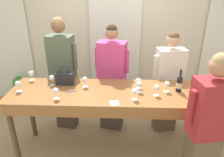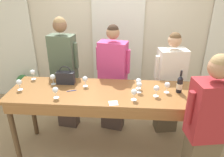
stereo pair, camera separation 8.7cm
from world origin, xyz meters
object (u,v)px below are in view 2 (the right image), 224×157
at_px(wine_glass_center_right, 33,73).
at_px(guest_olive_jacket, 65,74).
at_px(wine_glass_front_mid, 53,77).
at_px(wine_glass_back_mid, 55,90).
at_px(wine_glass_back_left, 139,81).
at_px(potted_plant, 24,89).
at_px(wine_glass_near_host, 167,85).
at_px(wine_glass_by_bottle, 156,89).
at_px(wine_glass_back_right, 134,92).
at_px(handbag, 66,77).
at_px(tasting_bar, 111,100).
at_px(wine_glass_center_left, 85,79).
at_px(wine_bottle, 180,84).
at_px(guest_cream_sweater, 169,84).
at_px(wine_glass_center_mid, 139,85).
at_px(wine_glass_front_left, 202,83).
at_px(host_pouring, 205,131).
at_px(wine_glass_front_right, 19,83).
at_px(guest_pink_top, 113,80).

bearing_deg(wine_glass_center_right, guest_olive_jacket, 38.87).
distance_m(wine_glass_front_mid, wine_glass_back_mid, 0.40).
bearing_deg(wine_glass_back_left, potted_plant, 151.66).
xyz_separation_m(wine_glass_near_host, wine_glass_by_bottle, (-0.15, -0.11, 0.00)).
bearing_deg(wine_glass_center_right, wine_glass_back_right, -18.64).
height_order(wine_glass_back_left, wine_glass_near_host, same).
bearing_deg(handbag, tasting_bar, -18.36).
height_order(tasting_bar, handbag, handbag).
relative_size(wine_glass_center_left, wine_glass_back_right, 1.00).
bearing_deg(wine_bottle, guest_cream_sweater, 91.10).
distance_m(wine_glass_center_mid, wine_glass_center_right, 1.56).
bearing_deg(wine_glass_by_bottle, wine_glass_front_left, 19.58).
distance_m(wine_glass_back_left, wine_glass_back_mid, 1.08).
relative_size(wine_glass_center_right, host_pouring, 0.08).
bearing_deg(potted_plant, wine_glass_front_mid, -47.32).
height_order(wine_glass_front_right, wine_glass_center_right, same).
bearing_deg(wine_glass_front_left, wine_glass_front_mid, 179.52).
bearing_deg(wine_glass_front_mid, host_pouring, -21.84).
xyz_separation_m(wine_glass_front_mid, wine_glass_back_left, (1.18, -0.05, 0.00)).
xyz_separation_m(wine_glass_by_bottle, potted_plant, (-2.48, 1.42, -0.83)).
bearing_deg(wine_glass_near_host, guest_olive_jacket, 159.17).
height_order(wine_glass_center_right, wine_glass_by_bottle, same).
xyz_separation_m(tasting_bar, wine_glass_front_left, (1.19, 0.16, 0.22)).
relative_size(guest_olive_jacket, guest_pink_top, 1.06).
bearing_deg(handbag, guest_olive_jacket, 108.69).
bearing_deg(wine_glass_center_left, wine_glass_center_mid, -8.96).
bearing_deg(wine_glass_front_right, guest_cream_sweater, 17.10).
bearing_deg(wine_glass_back_mid, wine_glass_back_right, 1.17).
xyz_separation_m(wine_glass_near_host, potted_plant, (-2.63, 1.31, -0.83)).
relative_size(wine_glass_back_mid, potted_plant, 0.25).
relative_size(wine_glass_center_mid, wine_glass_near_host, 1.00).
bearing_deg(wine_glass_front_left, host_pouring, -101.53).
bearing_deg(host_pouring, guest_cream_sweater, 98.38).
height_order(tasting_bar, guest_olive_jacket, guest_olive_jacket).
xyz_separation_m(wine_glass_front_left, guest_cream_sweater, (-0.33, 0.46, -0.27)).
bearing_deg(wine_glass_by_bottle, host_pouring, -47.04).
height_order(wine_glass_center_right, wine_glass_back_mid, same).
relative_size(wine_bottle, host_pouring, 0.17).
distance_m(tasting_bar, wine_glass_center_right, 1.24).
xyz_separation_m(wine_glass_back_right, guest_pink_top, (-0.31, 0.80, -0.21)).
distance_m(wine_glass_center_right, wine_glass_back_right, 1.54).
distance_m(tasting_bar, handbag, 0.72).
bearing_deg(wine_glass_front_left, potted_plant, 158.97).
distance_m(wine_glass_front_mid, guest_olive_jacket, 0.47).
bearing_deg(guest_pink_top, wine_glass_front_mid, -151.11).
bearing_deg(guest_cream_sweater, potted_plant, 165.24).
bearing_deg(wine_bottle, host_pouring, -75.55).
bearing_deg(guest_olive_jacket, wine_glass_front_right, -123.38).
distance_m(guest_olive_jacket, potted_plant, 1.50).
relative_size(wine_glass_back_left, wine_glass_by_bottle, 1.00).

